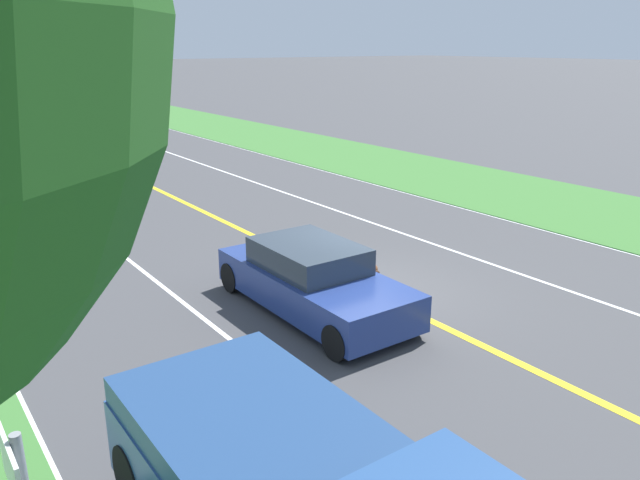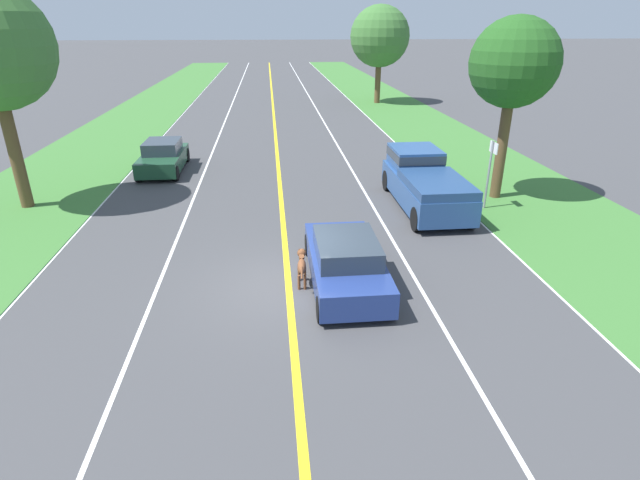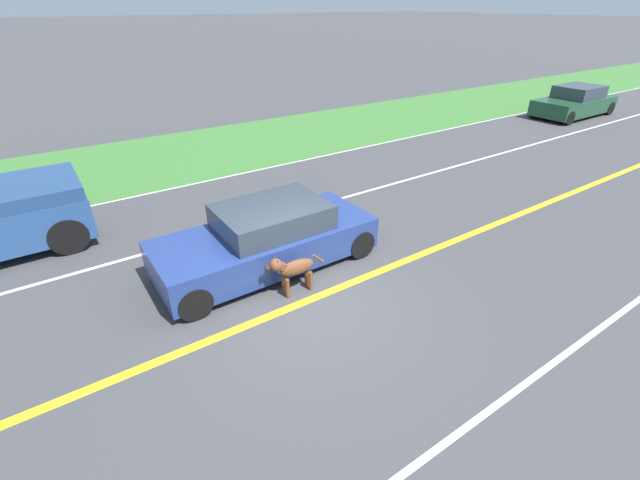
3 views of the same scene
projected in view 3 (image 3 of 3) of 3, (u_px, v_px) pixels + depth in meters
The scene contains 9 objects.
ground_plane at pixel (308, 301), 8.08m from camera, with size 400.00×400.00×0.00m, color #424244.
centre_divider_line at pixel (308, 300), 8.07m from camera, with size 0.18×160.00×0.01m, color yellow.
lane_edge_line_right at pixel (185, 185), 13.13m from camera, with size 0.14×160.00×0.01m, color white.
lane_dash_same_dir at pixel (232, 229), 10.60m from camera, with size 0.10×160.00×0.01m, color white.
lane_dash_oncoming at pixel (454, 437), 5.55m from camera, with size 0.10×160.00×0.01m, color white.
grass_verge_right at pixel (157, 159), 15.30m from camera, with size 6.00×160.00×0.03m, color #3D7533.
ego_car at pixel (267, 238), 8.87m from camera, with size 1.89×4.55×1.36m.
dog at pixel (292, 269), 8.02m from camera, with size 0.29×1.25×0.89m.
car_trailing_near at pixel (575, 102), 20.76m from camera, with size 1.94×4.50×1.42m.
Camera 3 is at (-5.50, 3.45, 4.94)m, focal length 24.00 mm.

